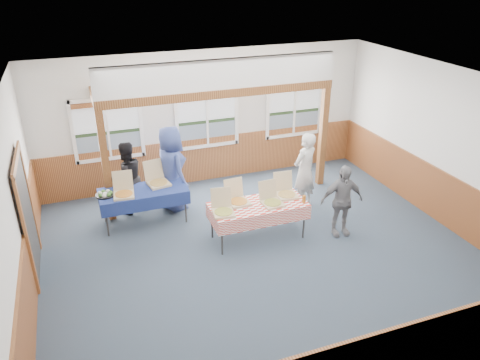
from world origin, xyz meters
name	(u,v)px	position (x,y,z in m)	size (l,w,h in m)	color
floor	(261,252)	(0.00, 0.00, 0.00)	(8.00, 8.00, 0.00)	#2B3947
ceiling	(265,85)	(0.00, 0.00, 3.20)	(8.00, 8.00, 0.00)	white
wall_back	(206,118)	(0.00, 3.50, 1.60)	(8.00, 8.00, 0.00)	silver
wall_front	(384,300)	(0.00, -3.50, 1.60)	(8.00, 8.00, 0.00)	silver
wall_left	(14,215)	(-4.00, 0.00, 1.60)	(8.00, 8.00, 0.00)	silver
wall_right	(446,147)	(4.00, 0.00, 1.60)	(8.00, 8.00, 0.00)	silver
wainscot_back	(208,159)	(0.00, 3.48, 0.55)	(7.98, 0.05, 1.10)	brown
wainscot_left	(30,272)	(-3.98, 0.00, 0.55)	(0.05, 6.98, 1.10)	brown
wainscot_right	(436,194)	(3.98, 0.00, 0.55)	(0.05, 6.98, 1.10)	brown
cased_opening	(27,218)	(-3.96, 0.90, 1.05)	(0.06, 1.30, 2.10)	#2E2E2E
window_left	(107,126)	(-2.30, 3.46, 1.68)	(1.56, 0.10, 1.46)	white
window_mid	(207,115)	(0.00, 3.46, 1.68)	(1.56, 0.10, 1.46)	white
window_right	(294,105)	(2.30, 3.46, 1.68)	(1.56, 0.10, 1.46)	white
post_left	(106,167)	(-2.50, 2.30, 1.20)	(0.15, 0.15, 2.40)	#542C12
post_right	(323,137)	(2.50, 2.30, 1.20)	(0.15, 0.15, 2.40)	#542C12
cross_beam	(221,93)	(0.00, 2.30, 2.49)	(5.15, 0.18, 0.18)	#542C12
table_left	(143,192)	(-1.85, 1.88, 0.70)	(1.82, 0.89, 0.76)	#2E2E2E
table_right	(258,207)	(0.13, 0.50, 0.70)	(2.01, 1.26, 0.76)	#2E2E2E
pizza_box_a	(124,192)	(-2.25, 1.78, 0.82)	(0.45, 0.53, 0.43)	beige
pizza_box_b	(158,181)	(-1.51, 2.05, 0.83)	(0.51, 0.58, 0.46)	beige
pizza_box_c	(223,210)	(-0.62, 0.41, 0.82)	(0.44, 0.51, 0.42)	beige
pizza_box_d	(238,200)	(-0.22, 0.70, 0.82)	(0.42, 0.50, 0.42)	beige
pizza_box_e	(272,201)	(0.38, 0.43, 0.82)	(0.41, 0.48, 0.41)	beige
pizza_box_f	(286,193)	(0.78, 0.65, 0.82)	(0.43, 0.51, 0.43)	beige
veggie_tray	(105,194)	(-2.60, 1.88, 0.79)	(0.38, 0.38, 0.09)	black
drink_glass	(304,199)	(0.98, 0.25, 0.83)	(0.07, 0.07, 0.15)	#A65F1B
woman_white	(305,171)	(1.56, 1.37, 0.87)	(0.63, 0.42, 1.73)	silver
woman_black	(127,178)	(-2.10, 2.47, 0.81)	(0.78, 0.61, 1.61)	black
man_blue	(171,169)	(-1.16, 2.31, 0.95)	(0.93, 0.60, 1.89)	#334380
person_grey	(342,201)	(1.73, 0.09, 0.75)	(0.87, 0.36, 1.49)	slate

